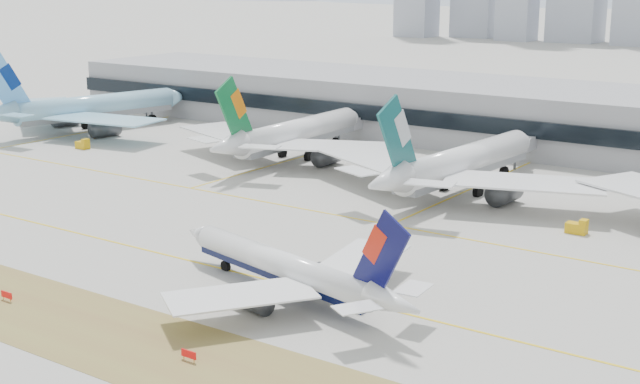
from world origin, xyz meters
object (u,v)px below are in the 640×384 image
Objects in this scene: widebody_eva at (293,135)px; taxiing_airliner at (290,270)px; terminal at (519,115)px; widebody_cathay at (459,165)px; widebody_korean at (88,109)px.

taxiing_airliner is at bearing -145.27° from widebody_eva.
widebody_eva is 61.20m from terminal.
taxiing_airliner is at bearing -170.22° from widebody_cathay.
widebody_cathay reaches higher than terminal.
widebody_cathay is at bearing -78.62° from terminal.
widebody_eva is at bearing -40.50° from taxiing_airliner.
widebody_eva is at bearing -76.05° from widebody_korean.
widebody_eva is (-54.54, 73.84, 2.02)m from taxiing_airliner.
terminal is (-18.71, 123.43, 3.60)m from taxiing_airliner.
terminal is at bearing -37.56° from widebody_eva.
widebody_korean is 0.23× the size of terminal.
widebody_cathay is 0.23× the size of terminal.
widebody_korean reaches higher than terminal.
widebody_korean is 1.01× the size of widebody_cathay.
taxiing_airliner is 0.73× the size of widebody_korean.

